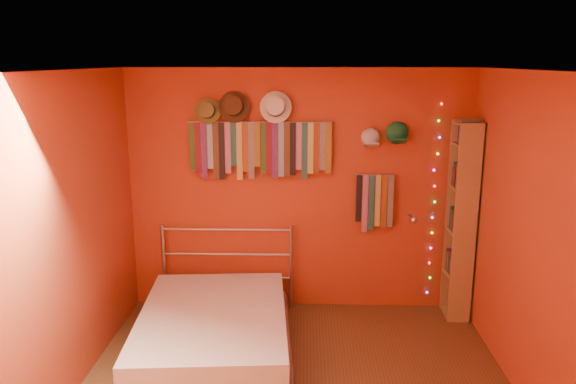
# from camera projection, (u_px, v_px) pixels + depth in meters

# --- Properties ---
(back_wall) EXTENTS (3.50, 0.02, 2.50)m
(back_wall) POSITION_uv_depth(u_px,v_px,m) (299.00, 191.00, 5.78)
(back_wall) COLOR #AB351B
(back_wall) RESTS_ON ground
(right_wall) EXTENTS (0.02, 3.50, 2.50)m
(right_wall) POSITION_uv_depth(u_px,v_px,m) (540.00, 249.00, 4.02)
(right_wall) COLOR #AB351B
(right_wall) RESTS_ON ground
(left_wall) EXTENTS (0.02, 3.50, 2.50)m
(left_wall) POSITION_uv_depth(u_px,v_px,m) (58.00, 244.00, 4.13)
(left_wall) COLOR #AB351B
(left_wall) RESTS_ON ground
(ceiling) EXTENTS (3.50, 3.50, 0.02)m
(ceiling) POSITION_uv_depth(u_px,v_px,m) (296.00, 71.00, 3.79)
(ceiling) COLOR white
(ceiling) RESTS_ON back_wall
(tie_rack) EXTENTS (1.45, 0.03, 0.59)m
(tie_rack) POSITION_uv_depth(u_px,v_px,m) (260.00, 148.00, 5.62)
(tie_rack) COLOR #A5A5AA
(tie_rack) RESTS_ON back_wall
(small_tie_rack) EXTENTS (0.40, 0.03, 0.60)m
(small_tie_rack) POSITION_uv_depth(u_px,v_px,m) (375.00, 201.00, 5.71)
(small_tie_rack) COLOR #A5A5AA
(small_tie_rack) RESTS_ON back_wall
(fedora_olive) EXTENTS (0.26, 0.14, 0.26)m
(fedora_olive) POSITION_uv_depth(u_px,v_px,m) (207.00, 111.00, 5.52)
(fedora_olive) COLOR olive
(fedora_olive) RESTS_ON back_wall
(fedora_brown) EXTENTS (0.31, 0.17, 0.31)m
(fedora_brown) POSITION_uv_depth(u_px,v_px,m) (234.00, 106.00, 5.50)
(fedora_brown) COLOR #492E1A
(fedora_brown) RESTS_ON back_wall
(fedora_white) EXTENTS (0.32, 0.17, 0.31)m
(fedora_white) POSITION_uv_depth(u_px,v_px,m) (275.00, 107.00, 5.49)
(fedora_white) COLOR white
(fedora_white) RESTS_ON back_wall
(cap_white) EXTENTS (0.19, 0.23, 0.19)m
(cap_white) POSITION_uv_depth(u_px,v_px,m) (371.00, 138.00, 5.57)
(cap_white) COLOR silver
(cap_white) RESTS_ON back_wall
(cap_green) EXTENTS (0.20, 0.25, 0.20)m
(cap_green) POSITION_uv_depth(u_px,v_px,m) (397.00, 133.00, 5.55)
(cap_green) COLOR #19713E
(cap_green) RESTS_ON back_wall
(fairy_lights) EXTENTS (0.06, 0.02, 2.01)m
(fairy_lights) POSITION_uv_depth(u_px,v_px,m) (434.00, 202.00, 5.71)
(fairy_lights) COLOR #FF3333
(fairy_lights) RESTS_ON back_wall
(reading_lamp) EXTENTS (0.07, 0.31, 0.09)m
(reading_lamp) POSITION_uv_depth(u_px,v_px,m) (413.00, 219.00, 5.56)
(reading_lamp) COLOR #A5A5AA
(reading_lamp) RESTS_ON back_wall
(bookshelf) EXTENTS (0.25, 0.34, 2.00)m
(bookshelf) POSITION_uv_depth(u_px,v_px,m) (465.00, 220.00, 5.56)
(bookshelf) COLOR #9B6F46
(bookshelf) RESTS_ON ground
(bed) EXTENTS (1.51, 1.93, 0.91)m
(bed) POSITION_uv_depth(u_px,v_px,m) (213.00, 330.00, 5.01)
(bed) COLOR #A5A5AA
(bed) RESTS_ON ground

